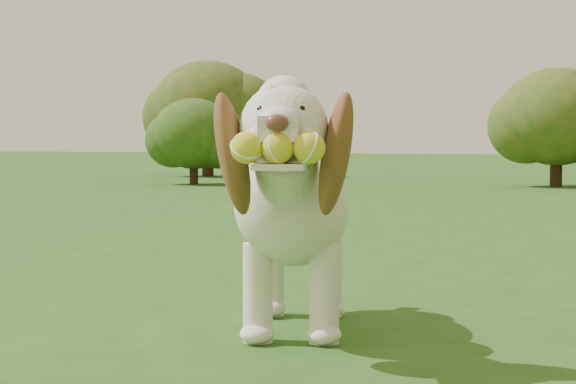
% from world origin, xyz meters
% --- Properties ---
extents(ground, '(80.00, 80.00, 0.00)m').
position_xyz_m(ground, '(0.00, 0.00, 0.00)').
color(ground, '#264E16').
rests_on(ground, ground).
extents(dog, '(0.70, 1.09, 0.74)m').
position_xyz_m(dog, '(0.53, -0.54, 0.39)').
color(dog, white).
rests_on(dog, ground).
extents(shrub_a, '(1.11, 1.11, 1.15)m').
position_xyz_m(shrub_a, '(-5.32, 7.69, 0.68)').
color(shrub_a, '#382314').
rests_on(shrub_a, ground).
extents(shrub_b, '(1.45, 1.45, 1.51)m').
position_xyz_m(shrub_b, '(-0.90, 9.28, 0.89)').
color(shrub_b, '#382314').
rests_on(shrub_b, ground).
extents(shrub_e, '(1.84, 1.84, 1.90)m').
position_xyz_m(shrub_e, '(-6.80, 10.30, 1.12)').
color(shrub_e, '#382314').
rests_on(shrub_e, ground).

